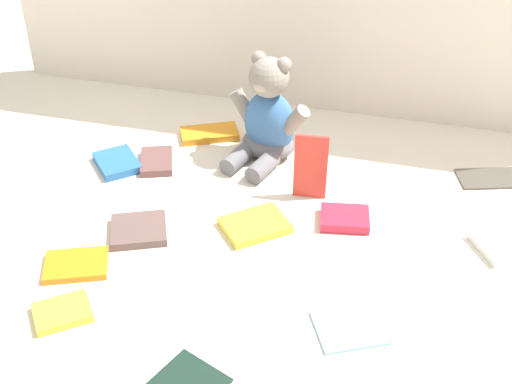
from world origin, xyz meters
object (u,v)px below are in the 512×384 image
(book_case_5, at_px, (345,219))
(book_case_7, at_px, (139,230))
(book_case_12, at_px, (157,161))
(book_case_9, at_px, (62,313))
(book_case_4, at_px, (209,134))
(book_case_1, at_px, (189,382))
(book_case_10, at_px, (489,178))
(book_case_11, at_px, (311,167))
(teddy_bear, at_px, (268,120))
(book_case_3, at_px, (350,326))
(book_case_0, at_px, (255,225))
(book_case_6, at_px, (76,265))
(book_case_2, at_px, (117,163))
(book_case_8, at_px, (504,244))

(book_case_5, xyz_separation_m, book_case_7, (-0.38, -0.13, -0.00))
(book_case_12, bearing_deg, book_case_9, -108.37)
(book_case_4, height_order, book_case_5, book_case_5)
(book_case_1, distance_m, book_case_9, 0.26)
(book_case_12, bearing_deg, book_case_1, -84.53)
(book_case_10, distance_m, book_case_11, 0.40)
(book_case_9, relative_size, book_case_12, 0.91)
(teddy_bear, distance_m, book_case_4, 0.17)
(book_case_3, bearing_deg, book_case_0, -161.28)
(book_case_6, height_order, book_case_12, book_case_12)
(book_case_7, relative_size, book_case_10, 0.81)
(book_case_6, distance_m, book_case_12, 0.35)
(book_case_6, xyz_separation_m, book_case_7, (0.07, 0.12, 0.00))
(book_case_10, height_order, book_case_11, book_case_11)
(book_case_6, height_order, book_case_10, book_case_6)
(book_case_12, bearing_deg, book_case_7, -97.12)
(book_case_4, distance_m, book_case_6, 0.51)
(book_case_3, height_order, book_case_4, book_case_4)
(book_case_4, distance_m, book_case_7, 0.38)
(book_case_1, bearing_deg, book_case_9, -85.41)
(book_case_0, xyz_separation_m, book_case_1, (-0.00, -0.39, -0.00))
(book_case_9, height_order, book_case_12, book_case_12)
(teddy_bear, height_order, book_case_1, teddy_bear)
(book_case_1, relative_size, book_case_7, 0.96)
(book_case_9, height_order, book_case_10, book_case_9)
(book_case_2, height_order, book_case_7, book_case_2)
(book_case_5, bearing_deg, book_case_4, 45.96)
(book_case_7, height_order, book_case_8, same)
(book_case_6, distance_m, book_case_8, 0.79)
(book_case_1, height_order, book_case_3, book_case_3)
(book_case_6, xyz_separation_m, book_case_11, (0.36, 0.33, 0.06))
(book_case_7, relative_size, book_case_9, 1.13)
(book_case_8, bearing_deg, book_case_6, 166.58)
(book_case_0, relative_size, book_case_1, 1.21)
(book_case_1, height_order, book_case_9, book_case_9)
(book_case_5, xyz_separation_m, book_case_11, (-0.08, 0.07, 0.06))
(book_case_10, distance_m, book_case_12, 0.72)
(book_case_3, distance_m, book_case_9, 0.47)
(teddy_bear, bearing_deg, book_case_0, -64.81)
(book_case_8, distance_m, book_case_12, 0.74)
(book_case_4, distance_m, book_case_5, 0.43)
(book_case_5, height_order, book_case_12, book_case_5)
(book_case_12, bearing_deg, book_case_5, -33.55)
(book_case_3, bearing_deg, teddy_bear, -178.23)
(book_case_5, relative_size, book_case_7, 0.90)
(book_case_10, bearing_deg, book_case_4, 70.56)
(book_case_2, bearing_deg, book_case_1, 82.07)
(book_case_4, bearing_deg, book_case_6, -36.45)
(book_case_2, height_order, book_case_3, book_case_2)
(book_case_5, bearing_deg, book_case_0, 101.10)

